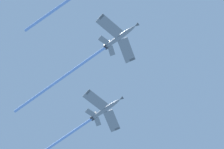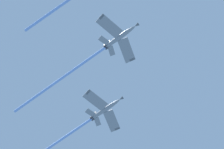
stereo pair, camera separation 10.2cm
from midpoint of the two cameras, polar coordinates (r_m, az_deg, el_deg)
The scene contains 2 objects.
jet_second at distance 155.23m, azimuth -1.91°, elevation 2.56°, with size 24.35×47.33×12.79m.
jet_third at distance 166.09m, azimuth -2.91°, elevation -5.70°, with size 22.21×40.66×10.84m.
Camera 1 is at (-32.45, -28.64, 1.52)m, focal length 74.96 mm.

